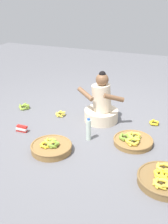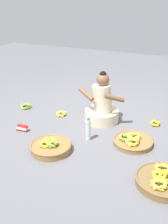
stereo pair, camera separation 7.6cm
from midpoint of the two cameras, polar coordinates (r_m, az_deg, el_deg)
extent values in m
plane|color=slate|center=(4.09, 1.62, -3.35)|extent=(10.00, 10.00, 0.00)
cylinder|color=beige|center=(4.27, 4.20, -0.73)|extent=(0.52, 0.52, 0.18)
cylinder|color=beige|center=(4.15, 4.33, 2.91)|extent=(0.32, 0.28, 0.43)
sphere|color=brown|center=(4.05, 4.46, 6.68)|extent=(0.19, 0.19, 0.19)
sphere|color=black|center=(4.03, 4.50, 7.71)|extent=(0.10, 0.10, 0.10)
cylinder|color=brown|center=(4.07, 0.97, 3.75)|extent=(0.30, 0.20, 0.16)
cylinder|color=brown|center=(3.95, 6.83, 2.88)|extent=(0.30, 0.23, 0.16)
cylinder|color=olive|center=(3.56, -6.29, -7.36)|extent=(0.51, 0.51, 0.08)
torus|color=olive|center=(3.54, -6.32, -6.78)|extent=(0.53, 0.53, 0.02)
ellipsoid|color=olive|center=(3.49, -5.18, -6.63)|extent=(0.04, 0.13, 0.08)
ellipsoid|color=olive|center=(3.54, -5.34, -6.22)|extent=(0.13, 0.08, 0.06)
ellipsoid|color=olive|center=(3.56, -6.14, -6.08)|extent=(0.12, 0.11, 0.07)
ellipsoid|color=olive|center=(3.52, -6.82, -6.46)|extent=(0.07, 0.13, 0.06)
ellipsoid|color=olive|center=(3.48, -6.71, -6.77)|extent=(0.13, 0.09, 0.08)
ellipsoid|color=olive|center=(3.46, -6.08, -6.97)|extent=(0.13, 0.08, 0.07)
sphere|color=#382D19|center=(3.51, -5.97, -6.51)|extent=(0.04, 0.04, 0.04)
ellipsoid|color=yellow|center=(3.54, -5.85, -6.29)|extent=(0.05, 0.12, 0.06)
ellipsoid|color=yellow|center=(3.60, -5.88, -5.68)|extent=(0.12, 0.07, 0.07)
ellipsoid|color=yellow|center=(3.61, -6.63, -5.64)|extent=(0.11, 0.10, 0.06)
ellipsoid|color=yellow|center=(3.58, -7.28, -5.87)|extent=(0.05, 0.12, 0.07)
ellipsoid|color=yellow|center=(3.54, -7.22, -6.22)|extent=(0.12, 0.08, 0.08)
ellipsoid|color=yellow|center=(3.52, -6.37, -6.41)|extent=(0.11, 0.10, 0.07)
sphere|color=#382D19|center=(3.57, -6.50, -6.03)|extent=(0.03, 0.03, 0.03)
ellipsoid|color=yellow|center=(3.50, -6.71, -6.70)|extent=(0.04, 0.12, 0.07)
ellipsoid|color=yellow|center=(3.52, -6.66, -6.50)|extent=(0.10, 0.11, 0.06)
ellipsoid|color=yellow|center=(3.56, -7.30, -6.19)|extent=(0.12, 0.06, 0.06)
ellipsoid|color=yellow|center=(3.56, -7.78, -6.22)|extent=(0.09, 0.11, 0.06)
ellipsoid|color=yellow|center=(3.53, -8.25, -6.59)|extent=(0.05, 0.12, 0.05)
ellipsoid|color=yellow|center=(3.49, -8.02, -6.97)|extent=(0.12, 0.05, 0.06)
ellipsoid|color=yellow|center=(3.48, -7.44, -7.10)|extent=(0.11, 0.08, 0.05)
sphere|color=#382D19|center=(3.52, -7.47, -6.62)|extent=(0.03, 0.03, 0.03)
cylinder|color=olive|center=(3.74, 10.64, -6.18)|extent=(0.51, 0.51, 0.06)
torus|color=olive|center=(3.72, 10.68, -5.76)|extent=(0.53, 0.53, 0.02)
ellipsoid|color=#8CAD38|center=(3.71, 11.79, -5.55)|extent=(0.05, 0.13, 0.06)
ellipsoid|color=#8CAD38|center=(3.75, 11.36, -5.17)|extent=(0.13, 0.07, 0.05)
ellipsoid|color=#8CAD38|center=(3.74, 10.20, -5.19)|extent=(0.08, 0.13, 0.05)
ellipsoid|color=#8CAD38|center=(3.68, 10.13, -5.63)|extent=(0.11, 0.12, 0.06)
ellipsoid|color=#8CAD38|center=(3.66, 11.17, -5.90)|extent=(0.13, 0.09, 0.06)
sphere|color=#382D19|center=(3.71, 10.91, -5.47)|extent=(0.03, 0.03, 0.03)
ellipsoid|color=yellow|center=(3.75, 11.80, -5.08)|extent=(0.04, 0.15, 0.07)
ellipsoid|color=yellow|center=(3.79, 11.72, -4.70)|extent=(0.12, 0.13, 0.09)
ellipsoid|color=yellow|center=(3.82, 10.87, -4.50)|extent=(0.15, 0.06, 0.06)
ellipsoid|color=yellow|center=(3.79, 9.99, -4.66)|extent=(0.08, 0.15, 0.06)
ellipsoid|color=yellow|center=(3.74, 9.91, -5.03)|extent=(0.11, 0.14, 0.07)
ellipsoid|color=yellow|center=(3.71, 10.26, -5.20)|extent=(0.15, 0.09, 0.09)
ellipsoid|color=yellow|center=(3.71, 11.25, -5.44)|extent=(0.14, 0.12, 0.06)
sphere|color=#382D19|center=(3.76, 10.82, -4.94)|extent=(0.03, 0.03, 0.03)
ellipsoid|color=olive|center=(3.70, 9.75, -5.38)|extent=(0.06, 0.12, 0.06)
ellipsoid|color=olive|center=(3.73, 9.60, -5.09)|extent=(0.12, 0.11, 0.06)
ellipsoid|color=olive|center=(3.75, 8.94, -4.86)|extent=(0.13, 0.07, 0.07)
ellipsoid|color=olive|center=(3.72, 8.21, -5.00)|extent=(0.05, 0.12, 0.08)
ellipsoid|color=olive|center=(3.68, 8.31, -5.50)|extent=(0.12, 0.10, 0.06)
ellipsoid|color=olive|center=(3.66, 9.01, -5.66)|extent=(0.13, 0.07, 0.07)
sphere|color=#382D19|center=(3.71, 8.96, -5.24)|extent=(0.03, 0.03, 0.03)
ellipsoid|color=yellow|center=(3.60, 11.44, -6.42)|extent=(0.06, 0.15, 0.07)
ellipsoid|color=yellow|center=(3.66, 11.16, -5.73)|extent=(0.15, 0.10, 0.09)
ellipsoid|color=yellow|center=(3.67, 9.96, -5.70)|extent=(0.13, 0.13, 0.07)
ellipsoid|color=yellow|center=(3.59, 9.66, -6.40)|extent=(0.13, 0.13, 0.06)
ellipsoid|color=yellow|center=(3.56, 10.47, -6.58)|extent=(0.15, 0.06, 0.09)
sphere|color=#382D19|center=(3.62, 10.51, -6.15)|extent=(0.03, 0.03, 0.03)
cylinder|color=brown|center=(3.13, 16.73, -13.65)|extent=(0.58, 0.58, 0.08)
torus|color=brown|center=(3.11, 16.83, -13.07)|extent=(0.59, 0.59, 0.02)
ellipsoid|color=gold|center=(3.15, 17.23, -11.87)|extent=(0.15, 0.08, 0.08)
ellipsoid|color=gold|center=(3.12, 16.41, -12.16)|extent=(0.10, 0.15, 0.06)
ellipsoid|color=gold|center=(3.07, 16.23, -12.63)|extent=(0.09, 0.15, 0.09)
ellipsoid|color=gold|center=(3.04, 16.89, -13.21)|extent=(0.15, 0.08, 0.08)
sphere|color=#382D19|center=(3.10, 17.42, -12.66)|extent=(0.03, 0.03, 0.03)
ellipsoid|color=yellow|center=(3.18, 17.66, -11.42)|extent=(0.07, 0.15, 0.08)
ellipsoid|color=yellow|center=(3.24, 17.25, -10.69)|extent=(0.14, 0.10, 0.07)
ellipsoid|color=yellow|center=(3.25, 16.31, -10.57)|extent=(0.15, 0.09, 0.06)
ellipsoid|color=yellow|center=(3.20, 15.47, -11.03)|extent=(0.05, 0.15, 0.07)
ellipsoid|color=yellow|center=(3.15, 16.12, -11.67)|extent=(0.15, 0.08, 0.08)
ellipsoid|color=yellow|center=(3.16, 17.23, -11.68)|extent=(0.13, 0.12, 0.09)
sphere|color=#382D19|center=(3.20, 16.59, -11.15)|extent=(0.03, 0.03, 0.03)
ellipsoid|color=yellow|center=(3.09, 17.05, -12.70)|extent=(0.05, 0.13, 0.07)
ellipsoid|color=yellow|center=(3.13, 16.76, -12.04)|extent=(0.13, 0.10, 0.08)
ellipsoid|color=yellow|center=(3.13, 15.61, -11.90)|extent=(0.13, 0.10, 0.07)
ellipsoid|color=yellow|center=(3.09, 14.99, -12.45)|extent=(0.06, 0.13, 0.06)
ellipsoid|color=yellow|center=(3.06, 15.22, -12.72)|extent=(0.12, 0.11, 0.08)
ellipsoid|color=yellow|center=(3.05, 16.20, -13.06)|extent=(0.13, 0.07, 0.08)
sphere|color=#382D19|center=(3.09, 16.04, -12.48)|extent=(0.03, 0.03, 0.03)
ellipsoid|color=yellow|center=(2.98, 17.14, -14.34)|extent=(0.05, 0.14, 0.07)
ellipsoid|color=yellow|center=(3.01, 16.63, -13.67)|extent=(0.14, 0.09, 0.07)
ellipsoid|color=yellow|center=(3.02, 15.85, -13.56)|extent=(0.14, 0.07, 0.06)
ellipsoid|color=yellow|center=(2.99, 14.98, -13.85)|extent=(0.08, 0.14, 0.06)
ellipsoid|color=yellow|center=(2.96, 14.91, -14.35)|extent=(0.09, 0.14, 0.07)
ellipsoid|color=yellow|center=(2.93, 15.84, -14.87)|extent=(0.13, 0.04, 0.07)
ellipsoid|color=yellow|center=(2.94, 16.79, -14.71)|extent=(0.12, 0.13, 0.09)
sphere|color=#382D19|center=(2.97, 16.01, -14.20)|extent=(0.03, 0.03, 0.03)
ellipsoid|color=gold|center=(4.30, 15.67, -2.34)|extent=(0.05, 0.12, 0.08)
ellipsoid|color=gold|center=(4.35, 15.20, -2.07)|extent=(0.12, 0.06, 0.05)
ellipsoid|color=gold|center=(4.33, 14.53, -2.01)|extent=(0.10, 0.12, 0.07)
ellipsoid|color=gold|center=(4.29, 14.34, -2.35)|extent=(0.08, 0.12, 0.05)
ellipsoid|color=gold|center=(4.26, 15.05, -2.65)|extent=(0.12, 0.06, 0.05)
sphere|color=#382D19|center=(4.30, 15.00, -2.28)|extent=(0.03, 0.03, 0.03)
ellipsoid|color=#8CAD38|center=(4.79, -10.87, 1.10)|extent=(0.04, 0.15, 0.09)
ellipsoid|color=#8CAD38|center=(4.84, -10.82, 1.37)|extent=(0.14, 0.11, 0.09)
ellipsoid|color=#8CAD38|center=(4.88, -11.46, 1.44)|extent=(0.15, 0.10, 0.07)
ellipsoid|color=#8CAD38|center=(4.87, -11.80, 1.47)|extent=(0.11, 0.14, 0.09)
ellipsoid|color=#8CAD38|center=(4.82, -12.31, 1.13)|extent=(0.11, 0.14, 0.09)
ellipsoid|color=#8CAD38|center=(4.79, -12.19, 0.86)|extent=(0.15, 0.09, 0.06)
ellipsoid|color=#8CAD38|center=(4.76, -11.32, 0.80)|extent=(0.12, 0.13, 0.06)
sphere|color=#382D19|center=(4.82, -11.53, 1.11)|extent=(0.03, 0.03, 0.03)
ellipsoid|color=yellow|center=(4.43, -3.63, -0.51)|extent=(0.06, 0.14, 0.08)
ellipsoid|color=yellow|center=(4.51, -3.84, -0.08)|extent=(0.13, 0.04, 0.08)
ellipsoid|color=yellow|center=(4.51, -4.59, -0.11)|extent=(0.10, 0.13, 0.08)
ellipsoid|color=yellow|center=(4.46, -4.95, -0.48)|extent=(0.11, 0.13, 0.07)
ellipsoid|color=yellow|center=(4.42, -4.47, -0.69)|extent=(0.14, 0.05, 0.07)
sphere|color=#382D19|center=(4.47, -4.21, -0.40)|extent=(0.03, 0.03, 0.03)
cylinder|color=silver|center=(3.72, 1.47, -3.75)|extent=(0.07, 0.07, 0.30)
cylinder|color=#2D59B7|center=(3.65, 1.50, -1.53)|extent=(0.04, 0.04, 0.02)
cube|color=red|center=(4.10, -12.18, -3.64)|extent=(0.16, 0.06, 0.03)
cube|color=white|center=(4.08, -12.23, -3.32)|extent=(0.16, 0.05, 0.03)
cube|color=red|center=(4.07, -12.11, -2.87)|extent=(0.16, 0.05, 0.03)
camera|label=1|loc=(0.04, -89.42, 0.27)|focal=44.15mm
camera|label=2|loc=(0.04, 90.58, -0.27)|focal=44.15mm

